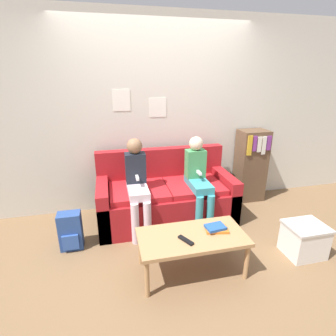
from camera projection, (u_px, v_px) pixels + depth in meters
name	position (u px, v px, depth m)	size (l,w,h in m)	color
ground_plane	(175.00, 240.00, 3.08)	(10.00, 10.00, 0.00)	brown
wall_back	(157.00, 116.00, 3.58)	(8.00, 0.07, 2.60)	beige
couch	(166.00, 197.00, 3.46)	(1.74, 0.81, 0.89)	maroon
coffee_table	(192.00, 239.00, 2.48)	(1.02, 0.52, 0.41)	#AD7F51
person_left	(137.00, 181.00, 3.09)	(0.24, 0.56, 1.14)	silver
person_right	(198.00, 177.00, 3.25)	(0.24, 0.56, 1.12)	teal
tv_remote	(186.00, 240.00, 2.38)	(0.12, 0.17, 0.02)	black
book_stack	(216.00, 228.00, 2.54)	(0.24, 0.18, 0.05)	orange
bookshelf	(250.00, 165.00, 3.94)	(0.41, 0.33, 1.08)	brown
storage_box	(304.00, 240.00, 2.79)	(0.40, 0.35, 0.36)	silver
backpack	(71.00, 231.00, 2.88)	(0.24, 0.19, 0.43)	#284789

